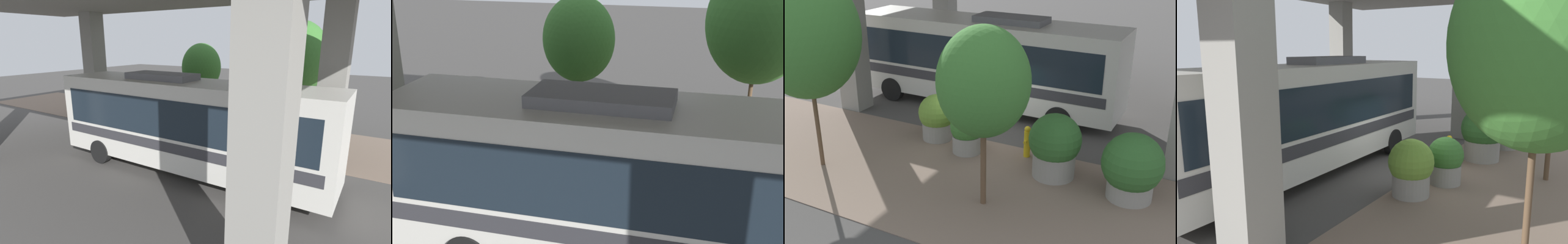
{
  "view_description": "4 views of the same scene",
  "coord_description": "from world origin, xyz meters",
  "views": [
    {
      "loc": [
        12.23,
        7.92,
        4.99
      ],
      "look_at": [
        1.88,
        1.36,
        1.74
      ],
      "focal_mm": 28.0,
      "sensor_mm": 36.0,
      "label": 1
    },
    {
      "loc": [
        11.62,
        2.51,
        6.52
      ],
      "look_at": [
        -0.31,
        -0.58,
        1.91
      ],
      "focal_mm": 45.0,
      "sensor_mm": 36.0,
      "label": 2
    },
    {
      "loc": [
        -13.88,
        -7.04,
        7.16
      ],
      "look_at": [
        -0.31,
        0.13,
        0.81
      ],
      "focal_mm": 45.0,
      "sensor_mm": 36.0,
      "label": 3
    },
    {
      "loc": [
        -5.04,
        10.82,
        4.05
      ],
      "look_at": [
        2.04,
        -0.67,
        1.47
      ],
      "focal_mm": 35.0,
      "sensor_mm": 36.0,
      "label": 4
    }
  ],
  "objects": [
    {
      "name": "ground_plane",
      "position": [
        0.0,
        0.0,
        0.0
      ],
      "size": [
        80.0,
        80.0,
        0.0
      ],
      "primitive_type": "plane",
      "color": "#474442",
      "rests_on": "ground"
    },
    {
      "name": "planter_front",
      "position": [
        -1.1,
        0.2,
        0.73
      ],
      "size": [
        1.09,
        1.09,
        1.46
      ],
      "color": "gray",
      "rests_on": "ground"
    },
    {
      "name": "street_tree_far",
      "position": [
        -4.03,
        3.77,
        4.16
      ],
      "size": [
        3.14,
        3.14,
        6.05
      ],
      "color": "brown",
      "rests_on": "ground"
    },
    {
      "name": "planter_extra",
      "position": [
        -0.64,
        1.64,
        0.82
      ],
      "size": [
        1.28,
        1.28,
        1.63
      ],
      "color": "gray",
      "rests_on": "ground"
    },
    {
      "name": "sidewalk_strip",
      "position": [
        -3.0,
        0.0,
        0.01
      ],
      "size": [
        6.0,
        40.0,
        0.02
      ],
      "color": "#7A6656",
      "rests_on": "ground"
    },
    {
      "name": "planter_back",
      "position": [
        -1.55,
        -5.19,
        0.95
      ],
      "size": [
        1.68,
        1.68,
        1.92
      ],
      "color": "gray",
      "rests_on": "ground"
    },
    {
      "name": "planter_middle",
      "position": [
        -1.32,
        -2.9,
        1.0
      ],
      "size": [
        1.56,
        1.56,
        1.99
      ],
      "color": "gray",
      "rests_on": "ground"
    },
    {
      "name": "fire_hydrant",
      "position": [
        -0.51,
        -1.69,
        0.55
      ],
      "size": [
        0.44,
        0.21,
        1.08
      ],
      "color": "gold",
      "rests_on": "ground"
    },
    {
      "name": "bus",
      "position": [
        3.02,
        1.65,
        2.06
      ],
      "size": [
        2.55,
        10.98,
        3.82
      ],
      "color": "silver",
      "rests_on": "ground"
    },
    {
      "name": "street_tree_near",
      "position": [
        -3.69,
        -1.75,
        3.46
      ],
      "size": [
        2.37,
        2.37,
        4.89
      ],
      "color": "brown",
      "rests_on": "ground"
    }
  ]
}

